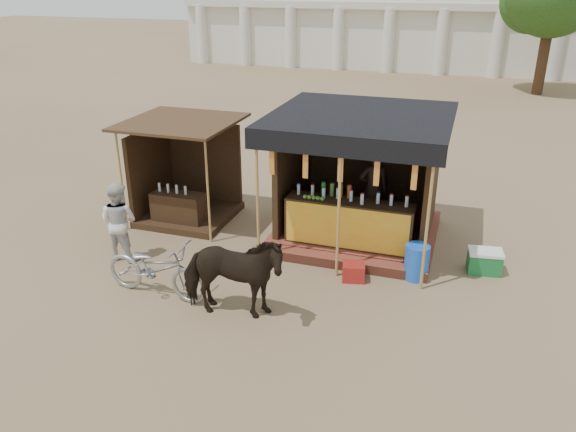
{
  "coord_description": "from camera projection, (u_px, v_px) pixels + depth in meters",
  "views": [
    {
      "loc": [
        3.09,
        -7.76,
        5.36
      ],
      "look_at": [
        0.0,
        1.6,
        1.1
      ],
      "focal_mm": 35.0,
      "sensor_mm": 36.0,
      "label": 1
    }
  ],
  "objects": [
    {
      "name": "blue_barrel",
      "position": [
        417.0,
        262.0,
        10.62
      ],
      "size": [
        0.59,
        0.59,
        0.69
      ],
      "primitive_type": "cylinder",
      "rotation": [
        0.0,
        0.0,
        0.34
      ],
      "color": "blue",
      "rests_on": "ground"
    },
    {
      "name": "main_stall",
      "position": [
        359.0,
        194.0,
        12.01
      ],
      "size": [
        3.6,
        3.61,
        2.78
      ],
      "color": "brown",
      "rests_on": "ground"
    },
    {
      "name": "bystander",
      "position": [
        119.0,
        221.0,
        11.21
      ],
      "size": [
        0.82,
        0.65,
        1.63
      ],
      "primitive_type": "imported",
      "rotation": [
        0.0,
        0.0,
        3.1
      ],
      "color": "silver",
      "rests_on": "ground"
    },
    {
      "name": "ground",
      "position": [
        259.0,
        308.0,
        9.78
      ],
      "size": [
        120.0,
        120.0,
        0.0
      ],
      "primitive_type": "plane",
      "color": "#846B4C",
      "rests_on": "ground"
    },
    {
      "name": "cooler",
      "position": [
        485.0,
        261.0,
        10.89
      ],
      "size": [
        0.69,
        0.52,
        0.46
      ],
      "color": "#186E31",
      "rests_on": "ground"
    },
    {
      "name": "motorbike",
      "position": [
        156.0,
        269.0,
        9.99
      ],
      "size": [
        2.08,
        0.85,
        1.07
      ],
      "primitive_type": "imported",
      "rotation": [
        0.0,
        0.0,
        1.5
      ],
      "color": "#9C9CA4",
      "rests_on": "ground"
    },
    {
      "name": "secondary_stall",
      "position": [
        182.0,
        183.0,
        13.17
      ],
      "size": [
        2.4,
        2.4,
        2.38
      ],
      "color": "#392314",
      "rests_on": "ground"
    },
    {
      "name": "red_crate",
      "position": [
        353.0,
        272.0,
        10.64
      ],
      "size": [
        0.49,
        0.45,
        0.33
      ],
      "primitive_type": "cube",
      "rotation": [
        0.0,
        0.0,
        0.23
      ],
      "color": "maroon",
      "rests_on": "ground"
    },
    {
      "name": "cow",
      "position": [
        232.0,
        276.0,
        9.26
      ],
      "size": [
        1.92,
        1.09,
        1.54
      ],
      "primitive_type": "imported",
      "rotation": [
        0.0,
        0.0,
        1.72
      ],
      "color": "black",
      "rests_on": "ground"
    }
  ]
}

